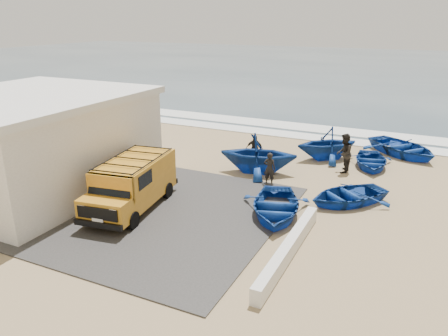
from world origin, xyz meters
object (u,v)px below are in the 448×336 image
(boat_near_left, at_px, (275,206))
(boat_mid_left, at_px, (258,153))
(boat_mid_right, at_px, (371,161))
(building, at_px, (31,142))
(boat_far_right, at_px, (403,147))
(boat_near_right, at_px, (347,195))
(van, at_px, (132,182))
(boat_far_left, at_px, (327,143))
(fisherman_front, at_px, (270,168))
(parapet, at_px, (289,249))
(fisherman_back, at_px, (254,149))
(fisherman_middle, at_px, (344,153))

(boat_near_left, bearing_deg, boat_mid_left, 101.94)
(boat_mid_left, bearing_deg, boat_mid_right, -69.70)
(building, xyz_separation_m, boat_mid_left, (8.59, 6.23, -1.15))
(boat_far_right, bearing_deg, boat_near_right, -149.61)
(van, xyz_separation_m, boat_near_right, (7.86, 4.31, -0.76))
(boat_far_left, bearing_deg, boat_mid_right, 40.70)
(building, relative_size, boat_far_right, 2.12)
(boat_near_right, height_order, boat_mid_left, boat_mid_left)
(boat_near_right, xyz_separation_m, fisherman_front, (-3.76, 0.72, 0.40))
(boat_near_right, distance_m, boat_far_left, 6.12)
(boat_mid_right, relative_size, fisherman_front, 2.18)
(parapet, xyz_separation_m, boat_far_right, (2.45, 13.49, 0.18))
(van, relative_size, boat_far_right, 1.16)
(boat_near_left, xyz_separation_m, boat_mid_right, (2.56, 7.79, -0.06))
(parapet, xyz_separation_m, boat_near_left, (-1.43, 2.75, 0.13))
(parapet, relative_size, boat_mid_left, 1.56)
(building, distance_m, boat_near_left, 11.34)
(building, xyz_separation_m, boat_far_left, (11.20, 9.93, -1.25))
(fisherman_front, bearing_deg, parapet, 112.29)
(building, relative_size, van, 1.83)
(parapet, height_order, fisherman_front, fisherman_front)
(building, bearing_deg, boat_near_right, 17.56)
(boat_near_right, bearing_deg, van, -109.98)
(boat_near_left, height_order, boat_near_right, boat_near_left)
(boat_near_left, height_order, fisherman_back, fisherman_back)
(boat_far_left, bearing_deg, boat_far_right, 84.04)
(boat_mid_left, distance_m, fisherman_back, 1.51)
(boat_mid_left, bearing_deg, fisherman_middle, -76.69)
(parapet, height_order, fisherman_middle, fisherman_middle)
(fisherman_back, bearing_deg, building, -145.96)
(parapet, relative_size, fisherman_front, 3.89)
(van, height_order, fisherman_back, van)
(boat_near_left, bearing_deg, parapet, -79.57)
(fisherman_front, bearing_deg, van, 47.56)
(boat_near_left, xyz_separation_m, boat_far_left, (0.13, 8.17, 0.51))
(building, relative_size, boat_far_left, 2.71)
(boat_mid_right, relative_size, fisherman_back, 2.12)
(boat_mid_right, xyz_separation_m, boat_far_right, (1.32, 2.95, 0.11))
(boat_mid_left, xyz_separation_m, fisherman_middle, (3.87, 1.92, -0.01))
(boat_mid_right, bearing_deg, boat_mid_left, -159.01)
(van, bearing_deg, building, 171.19)
(fisherman_back, bearing_deg, boat_near_right, -40.43)
(building, relative_size, boat_mid_right, 2.80)
(boat_far_right, bearing_deg, boat_mid_right, -163.18)
(fisherman_middle, bearing_deg, van, -39.06)
(boat_near_right, relative_size, boat_far_left, 1.03)
(building, distance_m, boat_near_right, 14.18)
(boat_far_left, bearing_deg, parapet, -33.55)
(boat_near_left, xyz_separation_m, fisherman_middle, (1.39, 6.39, 0.60))
(parapet, relative_size, van, 1.17)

